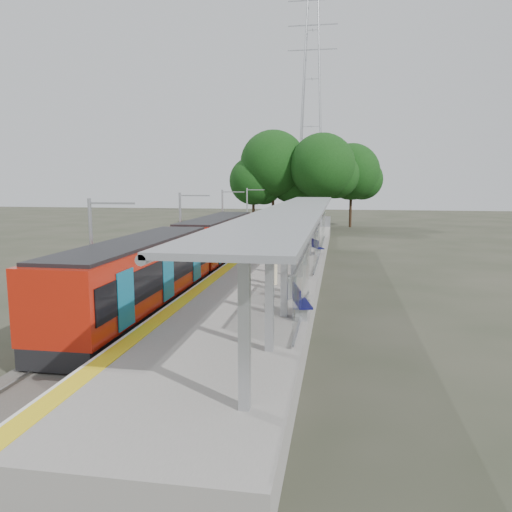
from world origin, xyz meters
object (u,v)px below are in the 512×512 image
(bench_mid, at_px, (317,246))
(info_pillar_far, at_px, (293,244))
(bench_far, at_px, (312,230))
(litter_bin, at_px, (287,287))
(train, at_px, (187,253))
(info_pillar_near, at_px, (273,268))
(bench_near, at_px, (300,301))

(bench_mid, height_order, info_pillar_far, info_pillar_far)
(bench_far, relative_size, litter_bin, 1.77)
(info_pillar_far, bearing_deg, litter_bin, -71.62)
(train, bearing_deg, info_pillar_near, -27.29)
(info_pillar_near, distance_m, litter_bin, 3.13)
(bench_far, height_order, litter_bin, bench_far)
(bench_near, bearing_deg, info_pillar_near, 93.18)
(info_pillar_far, bearing_deg, train, -107.54)
(info_pillar_far, distance_m, litter_bin, 14.23)
(info_pillar_near, xyz_separation_m, info_pillar_far, (-0.06, 11.24, -0.12))
(bench_far, distance_m, info_pillar_far, 11.48)
(bench_near, xyz_separation_m, bench_mid, (-0.14, 16.94, -0.07))
(bench_mid, bearing_deg, litter_bin, -113.93)
(bench_mid, xyz_separation_m, litter_bin, (-0.67, -14.07, -0.04))
(litter_bin, bearing_deg, info_pillar_near, 108.50)
(train, height_order, litter_bin, train)
(bench_near, xyz_separation_m, bench_far, (-1.10, 28.52, -0.01))
(info_pillar_near, bearing_deg, bench_far, 104.19)
(bench_far, bearing_deg, litter_bin, -106.91)
(info_pillar_far, bearing_deg, bench_far, 100.37)
(bench_near, relative_size, bench_far, 1.01)
(bench_near, height_order, bench_mid, bench_near)
(bench_far, bearing_deg, bench_mid, -102.81)
(litter_bin, bearing_deg, bench_near, -74.38)
(bench_mid, xyz_separation_m, info_pillar_near, (-1.66, -11.11, 0.26))
(info_pillar_far, bearing_deg, bench_near, -69.66)
(bench_near, bearing_deg, bench_far, 78.30)
(bench_mid, distance_m, litter_bin, 14.08)
(train, distance_m, bench_far, 20.84)
(train, relative_size, bench_near, 15.52)
(train, height_order, bench_far, train)
(bench_far, bearing_deg, bench_near, -105.37)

